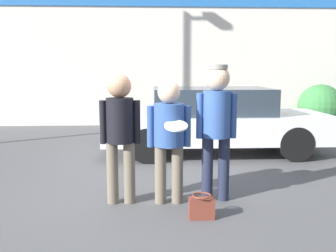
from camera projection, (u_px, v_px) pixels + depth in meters
ground_plane at (149, 194)px, 5.27m from camera, size 56.00×56.00×0.00m
storefront_building at (149, 61)px, 11.64m from camera, size 24.00×0.22×3.93m
person_left at (120, 127)px, 4.78m from camera, size 0.52×0.35×1.69m
person_middle_with_frisbee at (169, 131)px, 4.79m from camera, size 0.56×0.62×1.60m
person_right at (216, 119)px, 4.88m from camera, size 0.53×0.36×1.80m
parked_car_near at (214, 120)px, 7.79m from camera, size 4.56×1.80×1.37m
shrub at (320, 106)px, 11.25m from camera, size 1.31×1.31×1.31m
handbag at (202, 207)px, 4.39m from camera, size 0.30×0.23×0.29m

